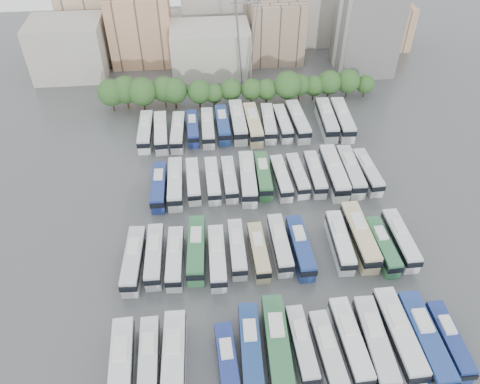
{
  "coord_description": "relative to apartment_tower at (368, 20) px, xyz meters",
  "views": [
    {
      "loc": [
        -9.49,
        -55.63,
        57.48
      ],
      "look_at": [
        -3.47,
        6.75,
        3.0
      ],
      "focal_mm": 35.0,
      "sensor_mm": 36.0,
      "label": 1
    }
  ],
  "objects": [
    {
      "name": "bus_r1_s7",
      "position": [
        -32.18,
        -63.21,
        -11.24
      ],
      "size": [
        2.68,
        11.47,
        3.59
      ],
      "rotation": [
        0.0,
        0.0,
        0.02
      ],
      "color": "silver",
      "rests_on": "ground"
    },
    {
      "name": "bus_r1_s11",
      "position": [
        -18.98,
        -62.92,
        -10.93
      ],
      "size": [
        3.18,
        13.48,
        4.21
      ],
      "rotation": [
        0.0,
        0.0,
        0.02
      ],
      "color": "beige",
      "rests_on": "ground"
    },
    {
      "name": "bus_r3_s5",
      "position": [
        -38.96,
        -27.17,
        -11.16
      ],
      "size": [
        2.83,
        12.02,
        3.76
      ],
      "rotation": [
        0.0,
        0.0,
        0.02
      ],
      "color": "navy",
      "rests_on": "ground"
    },
    {
      "name": "bus_r1_s0",
      "position": [
        -55.34,
        -64.39,
        -11.14
      ],
      "size": [
        3.26,
        12.18,
        3.79
      ],
      "rotation": [
        0.0,
        0.0,
        -0.05
      ],
      "color": "silver",
      "rests_on": "ground"
    },
    {
      "name": "bus_r2_s13",
      "position": [
        -12.51,
        -46.28,
        -11.21
      ],
      "size": [
        3.11,
        11.71,
        3.64
      ],
      "rotation": [
        0.0,
        0.0,
        0.05
      ],
      "color": "silver",
      "rests_on": "ground"
    },
    {
      "name": "bus_r3_s9",
      "position": [
        -25.81,
        -27.77,
        -11.22
      ],
      "size": [
        2.87,
        11.62,
        3.62
      ],
      "rotation": [
        0.0,
        0.0,
        0.03
      ],
      "color": "silver",
      "rests_on": "ground"
    },
    {
      "name": "bus_r0_s1",
      "position": [
        -52.12,
        -81.46,
        -11.25
      ],
      "size": [
        2.65,
        11.42,
        3.57
      ],
      "rotation": [
        0.0,
        0.0,
        0.02
      ],
      "color": "silver",
      "rests_on": "ground"
    },
    {
      "name": "bus_r3_s6",
      "position": [
        -35.56,
        -26.74,
        -10.92
      ],
      "size": [
        3.09,
        13.53,
        4.23
      ],
      "rotation": [
        0.0,
        0.0,
        0.01
      ],
      "color": "silver",
      "rests_on": "ground"
    },
    {
      "name": "bus_r2_s11",
      "position": [
        -19.05,
        -46.16,
        -10.9
      ],
      "size": [
        3.06,
        13.63,
        4.27
      ],
      "rotation": [
        0.0,
        0.0,
        -0.01
      ],
      "color": "silver",
      "rests_on": "ground"
    },
    {
      "name": "bus_r3_s1",
      "position": [
        -52.22,
        -29.01,
        -11.1
      ],
      "size": [
        3.25,
        12.44,
        3.87
      ],
      "rotation": [
        0.0,
        0.0,
        0.05
      ],
      "color": "white",
      "rests_on": "ground"
    },
    {
      "name": "apartment_tower",
      "position": [
        0.0,
        0.0,
        0.0
      ],
      "size": [
        14.0,
        14.0,
        26.0
      ],
      "primitive_type": "cube",
      "color": "silver",
      "rests_on": "ground"
    },
    {
      "name": "bus_r2_s6",
      "position": [
        -35.55,
        -46.27,
        -10.99
      ],
      "size": [
        3.35,
        13.14,
        4.09
      ],
      "rotation": [
        0.0,
        0.0,
        -0.04
      ],
      "color": "silver",
      "rests_on": "ground"
    },
    {
      "name": "bus_r0_s8",
      "position": [
        -29.02,
        -82.74,
        -11.24
      ],
      "size": [
        3.03,
        11.54,
        3.59
      ],
      "rotation": [
        0.0,
        0.0,
        0.05
      ],
      "color": "silver",
      "rests_on": "ground"
    },
    {
      "name": "bus_r0_s0",
      "position": [
        -55.46,
        -82.32,
        -11.02
      ],
      "size": [
        3.3,
        12.98,
        4.04
      ],
      "rotation": [
        0.0,
        0.0,
        0.04
      ],
      "color": "silver",
      "rests_on": "ground"
    },
    {
      "name": "bus_r0_s5",
      "position": [
        -38.96,
        -81.06,
        -11.12
      ],
      "size": [
        3.14,
        12.27,
        3.82
      ],
      "rotation": [
        0.0,
        0.0,
        -0.04
      ],
      "color": "navy",
      "rests_on": "ground"
    },
    {
      "name": "bus_r1_s4",
      "position": [
        -42.38,
        -65.03,
        -11.2
      ],
      "size": [
        2.69,
        11.69,
        3.66
      ],
      "rotation": [
        0.0,
        0.0,
        -0.01
      ],
      "color": "silver",
      "rests_on": "ground"
    },
    {
      "name": "bus_r3_s8",
      "position": [
        -28.93,
        -27.57,
        -11.14
      ],
      "size": [
        3.21,
        12.16,
        3.78
      ],
      "rotation": [
        0.0,
        0.0,
        -0.05
      ],
      "color": "silver",
      "rests_on": "ground"
    },
    {
      "name": "bus_r1_s13",
      "position": [
        -12.52,
        -64.1,
        -11.19
      ],
      "size": [
        2.76,
        11.78,
        3.68
      ],
      "rotation": [
        0.0,
        0.0,
        0.02
      ],
      "color": "silver",
      "rests_on": "ground"
    },
    {
      "name": "bus_r0_s10",
      "position": [
        -22.59,
        -82.05,
        -11.01
      ],
      "size": [
        3.11,
        13.0,
        4.06
      ],
      "rotation": [
        0.0,
        0.0,
        -0.02
      ],
      "color": "silver",
      "rests_on": "ground"
    },
    {
      "name": "bus_r2_s9",
      "position": [
        -25.97,
        -45.91,
        -11.33
      ],
      "size": [
        2.88,
        10.97,
        3.41
      ],
      "rotation": [
        0.0,
        0.0,
        0.05
      ],
      "color": "silver",
      "rests_on": "ground"
    },
    {
      "name": "bus_r1_s6",
      "position": [
        -35.76,
        -64.32,
        -11.34
      ],
      "size": [
        2.61,
        10.83,
        3.38
      ],
      "rotation": [
        0.0,
        0.0,
        0.02
      ],
      "color": "tan",
      "rests_on": "ground"
    },
    {
      "name": "bus_r0_s4",
      "position": [
        -42.13,
        -83.08,
        -11.3
      ],
      "size": [
        2.9,
        11.11,
        3.46
      ],
      "rotation": [
        0.0,
        0.0,
        0.05
      ],
      "color": "navy",
      "rests_on": "ground"
    },
    {
      "name": "ground",
      "position": [
        -34.0,
        -58.0,
        -13.0
      ],
      "size": [
        220.0,
        220.0,
        0.0
      ],
      "primitive_type": "plane",
      "color": "#424447",
      "rests_on": "ground"
    },
    {
      "name": "bus_r1_s3",
      "position": [
        -45.58,
        -63.11,
        -11.09
      ],
      "size": [
        3.33,
        12.51,
        3.89
      ],
      "rotation": [
        0.0,
        0.0,
        -0.05
      ],
      "color": "#2C683D",
      "rests_on": "ground"
    },
    {
      "name": "bus_r1_s2",
      "position": [
        -48.96,
        -64.47,
        -11.27
      ],
      "size": [
        2.86,
        11.34,
        3.53
      ],
      "rotation": [
        0.0,
        0.0,
        -0.04
      ],
      "color": "silver",
      "rests_on": "ground"
    },
    {
      "name": "bus_r3_s0",
      "position": [
        -55.5,
        -28.35,
        -11.1
      ],
      "size": [
        2.84,
        12.37,
        3.87
      ],
      "rotation": [
        0.0,
        0.0,
        -0.01
      ],
      "color": "silver",
      "rests_on": "ground"
    },
    {
      "name": "bus_r1_s5",
      "position": [
        -39.11,
        -63.39,
        -11.32
      ],
      "size": [
        2.47,
        10.95,
        3.43
      ],
      "rotation": [
        0.0,
        0.0,
        -0.01
      ],
      "color": "silver",
      "rests_on": "ground"
    },
    {
      "name": "bus_r0_s9",
      "position": [
        -25.77,
        -81.5,
        -11.1
      ],
      "size": [
        3.14,
        12.41,
        3.87
      ],
      "rotation": [
        0.0,
        0.0,
        0.04
      ],
      "color": "silver",
      "rests_on": "ground"
    },
    {
      "name": "bus_r3_s13",
      "position": [
        -12.55,
        -27.95,
        -10.91
      ],
      "size": [
        3.5,
        13.65,
        4.25
      ],
      "rotation": [
        0.0,
        0.0,
        -0.04
      ],
      "color": "silver",
      "rests_on": "ground"
    },
    {
      "name": "bus_r2_s1",
      "position": [
        -52.05,
        -46.84,
        -11.21
      ],
      "size": [
        2.73,
        11.67,
        3.65
      ],
      "rotation": [
        0.0,
        0.0,
        -0.02
      ],
      "color": "navy",
      "rests_on": "ground"
    },
    {
      "name": "city_buildings",
      "position": [
        -41.46,
        13.86,
        -5.13
      ],
      "size": [
        102.0,
        35.0,
        20.0
      ],
      "color": "#9E998E",
      "rests_on": "ground"
    },
    {
      "name": "electricity_pylon",
      "position": [
        -32.0,
        -8.0,
        5.66
      ],
      "size": [
        9.0,
        6.91,
        33.83
      ],
      "color": "slate",
      "rests_on": "ground"
    },
    {
      "name": "bus_r2_s8",
      "position": [
        -29.21,
        -46.37,
        -11.3
      ],
      "size": [
        2.88,
        11.1,
        3.45
      ],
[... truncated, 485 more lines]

